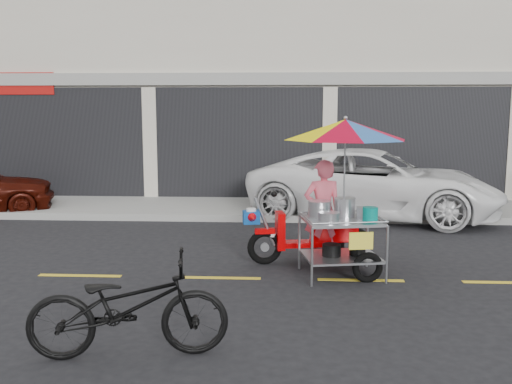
{
  "coord_description": "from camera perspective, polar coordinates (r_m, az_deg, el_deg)",
  "views": [
    {
      "loc": [
        -1.04,
        -7.77,
        2.38
      ],
      "look_at": [
        -1.5,
        0.6,
        1.15
      ],
      "focal_mm": 40.0,
      "sensor_mm": 36.0,
      "label": 1
    }
  ],
  "objects": [
    {
      "name": "ground",
      "position": [
        8.19,
        10.42,
        -8.69
      ],
      "size": [
        90.0,
        90.0,
        0.0
      ],
      "primitive_type": "plane",
      "color": "black"
    },
    {
      "name": "sidewalk",
      "position": [
        13.51,
        7.53,
        -1.54
      ],
      "size": [
        45.0,
        3.0,
        0.15
      ],
      "primitive_type": "cube",
      "color": "gray",
      "rests_on": "ground"
    },
    {
      "name": "shophouse_block",
      "position": [
        18.85,
        15.4,
        13.72
      ],
      "size": [
        36.0,
        8.11,
        10.4
      ],
      "color": "beige",
      "rests_on": "ground"
    },
    {
      "name": "centerline",
      "position": [
        8.19,
        10.42,
        -8.66
      ],
      "size": [
        42.0,
        0.1,
        0.01
      ],
      "primitive_type": "cube",
      "color": "gold",
      "rests_on": "ground"
    },
    {
      "name": "white_pickup",
      "position": [
        12.71,
        11.72,
        0.82
      ],
      "size": [
        5.87,
        3.81,
        1.5
      ],
      "primitive_type": "imported",
      "rotation": [
        0.0,
        0.0,
        1.31
      ],
      "color": "white",
      "rests_on": "ground"
    },
    {
      "name": "near_bicycle",
      "position": [
        5.7,
        -12.65,
        -11.11
      ],
      "size": [
        2.0,
        0.98,
        1.0
      ],
      "primitive_type": "imported",
      "rotation": [
        0.0,
        0.0,
        1.74
      ],
      "color": "black",
      "rests_on": "ground"
    },
    {
      "name": "food_vendor_rig",
      "position": [
        8.36,
        7.9,
        1.78
      ],
      "size": [
        2.51,
        2.03,
        2.29
      ],
      "rotation": [
        0.0,
        0.0,
        0.18
      ],
      "color": "black",
      "rests_on": "ground"
    }
  ]
}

